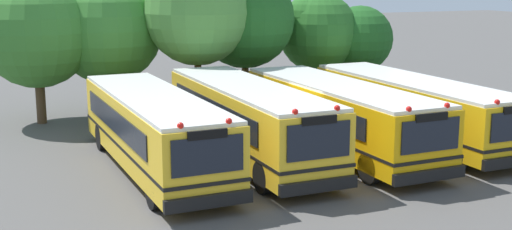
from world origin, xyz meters
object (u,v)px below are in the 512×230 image
Objects in this scene: school_bus_2 at (338,114)px; tree_0 at (34,31)px; tree_5 at (357,40)px; school_bus_0 at (154,129)px; school_bus_3 at (412,107)px; tree_2 at (198,13)px; tree_1 at (107,29)px; school_bus_1 at (248,119)px; tree_4 at (316,31)px; tree_3 at (241,20)px.

school_bus_2 is 1.66× the size of tree_0.
school_bus_0 is at bearing -147.97° from tree_5.
tree_2 reaches higher than school_bus_3.
school_bus_3 is at bearing -42.80° from tree_1.
school_bus_1 is at bearing -55.59° from tree_0.
tree_4 is at bearing -3.80° from tree_0.
tree_3 reaches higher than tree_5.
school_bus_2 is 1.92× the size of tree_4.
school_bus_1 is 12.08m from tree_5.
tree_5 is (2.12, 7.73, 1.86)m from school_bus_3.
tree_5 is (12.48, 7.81, 1.80)m from school_bus_0.
school_bus_1 reaches higher than school_bus_2.
tree_1 reaches higher than school_bus_0.
tree_3 is at bearing 16.96° from tree_2.
school_bus_3 is 9.31m from tree_3.
tree_4 is (10.05, -1.09, -0.31)m from tree_1.
school_bus_3 is at bearing -175.57° from school_bus_2.
tree_1 is (3.18, 0.21, -0.00)m from tree_0.
tree_1 is at bearing 148.58° from tree_2.
tree_1 is at bearing -43.82° from school_bus_3.
tree_4 is (13.23, -0.88, -0.32)m from tree_0.
tree_3 is 1.20× the size of tree_4.
tree_1 is 0.91× the size of tree_2.
school_bus_1 is 1.48× the size of tree_2.
tree_0 is 0.99× the size of tree_1.
tree_2 reaches higher than school_bus_1.
tree_0 is at bearing 163.69° from tree_2.
school_bus_3 is 1.68× the size of tree_1.
school_bus_2 is 13.76m from tree_0.
tree_0 is at bearing -35.50° from school_bus_3.
school_bus_1 is (3.38, 0.05, 0.05)m from school_bus_0.
tree_2 reaches higher than tree_0.
tree_4 reaches higher than school_bus_2.
school_bus_2 is (6.83, -0.28, -0.01)m from school_bus_0.
tree_3 reaches higher than tree_0.
tree_1 is (-10.02, 9.28, 2.68)m from school_bus_3.
school_bus_0 is 0.97× the size of school_bus_3.
tree_3 reaches higher than tree_4.
school_bus_1 is at bearing -94.35° from tree_2.
tree_3 is at bearing -7.98° from tree_0.
school_bus_0 is 13.47m from tree_4.
school_bus_0 is at bearing -141.50° from tree_4.
school_bus_0 is 1.90× the size of tree_4.
school_bus_2 is at bearing -68.66° from tree_2.
tree_1 is (-3.05, 9.31, 2.58)m from school_bus_1.
tree_1 is 10.12m from tree_4.
tree_0 is at bearing 175.02° from tree_5.
tree_0 reaches higher than tree_4.
school_bus_0 is at bearing -128.43° from tree_3.
tree_2 is at bearing -170.32° from tree_4.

